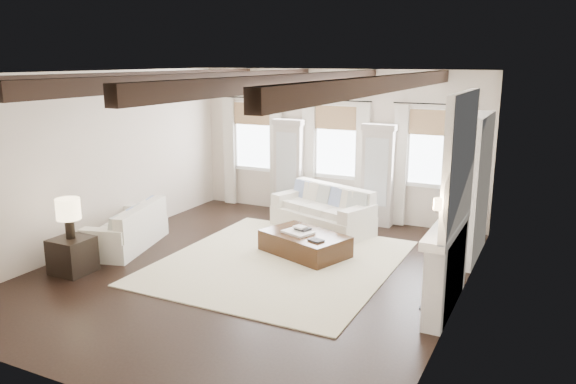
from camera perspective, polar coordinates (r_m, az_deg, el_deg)
The scene contains 16 objects.
ground at distance 9.34m, azimuth -3.74°, elevation -8.01°, with size 7.50×7.50×0.00m, color black.
room_shell at distance 9.28m, azimuth 2.88°, elevation 3.98°, with size 6.54×7.54×3.22m.
area_rug at distance 9.70m, azimuth -0.91°, elevation -7.10°, with size 3.75×4.21×0.02m, color beige.
sofa_back at distance 11.41m, azimuth 3.72°, elevation -2.08°, with size 2.30×1.61×0.90m.
sofa_left at distance 10.76m, azimuth -15.83°, elevation -3.75°, with size 1.30×2.02×0.80m.
ottoman at distance 10.02m, azimuth 1.71°, elevation -5.30°, with size 1.48×0.93×0.39m, color black.
tray at distance 9.97m, azimuth 1.01°, elevation -4.10°, with size 0.50×0.38×0.04m, color white.
book_lower at distance 10.03m, azimuth 1.50°, elevation -3.75°, with size 0.26×0.20×0.04m, color #262628.
book_upper at distance 10.00m, azimuth 1.24°, elevation -3.58°, with size 0.22×0.17×0.03m, color beige.
book_loose at distance 9.55m, azimuth 2.87°, elevation -4.93°, with size 0.24×0.18×0.03m, color #262628.
side_table_front at distance 9.81m, azimuth -21.05°, elevation -6.03°, with size 0.59×0.59×0.59m, color black.
lamp_front at distance 9.61m, azimuth -21.42°, elevation -1.85°, with size 0.38×0.38×0.66m.
side_table_back at distance 12.87m, azimuth 0.45°, elevation -0.42°, with size 0.45×0.45×0.67m, color black.
lamp_back at distance 12.70m, azimuth 0.46°, elevation 3.12°, with size 0.40×0.40×0.69m.
candlestick_near at distance 8.09m, azimuth 13.92°, elevation -9.17°, with size 0.17×0.17×0.86m.
candlestick_far at distance 8.51m, azimuth 14.57°, elevation -8.48°, with size 0.14×0.14×0.71m.
Camera 1 is at (4.40, -7.51, 3.40)m, focal length 35.00 mm.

